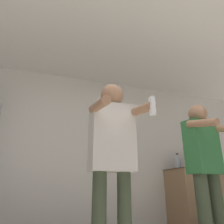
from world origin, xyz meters
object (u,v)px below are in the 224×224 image
at_px(bottle_brown_liquor, 203,164).
at_px(person_woman_foreground, 113,150).
at_px(bottle_short_whiskey, 178,163).
at_px(person_man_side, 205,162).
at_px(bottle_tall_gin, 222,163).
at_px(bottle_dark_rum, 215,165).
at_px(bottle_amber_bourbon, 193,164).

relative_size(bottle_brown_liquor, person_woman_foreground, 0.18).
height_order(bottle_brown_liquor, bottle_short_whiskey, bottle_short_whiskey).
relative_size(bottle_short_whiskey, person_man_side, 0.18).
height_order(bottle_tall_gin, person_woman_foreground, person_woman_foreground).
xyz_separation_m(bottle_brown_liquor, bottle_short_whiskey, (-0.54, 0.00, -0.00)).
relative_size(bottle_dark_rum, bottle_amber_bourbon, 1.03).
distance_m(bottle_tall_gin, bottle_brown_liquor, 0.43).
xyz_separation_m(bottle_short_whiskey, person_woman_foreground, (-1.78, -1.63, -0.14)).
bearing_deg(bottle_tall_gin, person_man_side, -139.27).
relative_size(bottle_amber_bourbon, bottle_tall_gin, 0.87).
relative_size(bottle_amber_bourbon, bottle_short_whiskey, 0.97).
height_order(bottle_tall_gin, bottle_brown_liquor, bottle_tall_gin).
bearing_deg(bottle_short_whiskey, bottle_amber_bourbon, 0.00).
distance_m(bottle_dark_rum, person_woman_foreground, 3.07).
bearing_deg(bottle_short_whiskey, bottle_dark_rum, 0.00).
relative_size(bottle_tall_gin, person_woman_foreground, 0.20).
bearing_deg(bottle_tall_gin, bottle_amber_bourbon, 180.00).
xyz_separation_m(bottle_tall_gin, bottle_brown_liquor, (-0.43, 0.00, -0.02)).
xyz_separation_m(bottle_dark_rum, bottle_tall_gin, (0.16, -0.00, 0.03)).
height_order(bottle_short_whiskey, person_man_side, person_man_side).
bearing_deg(person_woman_foreground, bottle_short_whiskey, 42.55).
xyz_separation_m(person_woman_foreground, person_man_side, (1.17, 0.27, -0.03)).
distance_m(bottle_tall_gin, bottle_short_whiskey, 0.98).
relative_size(bottle_dark_rum, bottle_brown_liquor, 1.03).
distance_m(bottle_amber_bourbon, bottle_short_whiskey, 0.31).
height_order(bottle_amber_bourbon, person_woman_foreground, person_woman_foreground).
bearing_deg(bottle_dark_rum, bottle_brown_liquor, -180.00).
xyz_separation_m(bottle_tall_gin, person_man_side, (-1.59, -1.37, -0.18)).
height_order(bottle_amber_bourbon, bottle_short_whiskey, bottle_short_whiskey).
bearing_deg(person_woman_foreground, bottle_amber_bourbon, 38.03).
distance_m(bottle_amber_bourbon, person_man_side, 1.66).
distance_m(bottle_tall_gin, person_man_side, 2.11).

